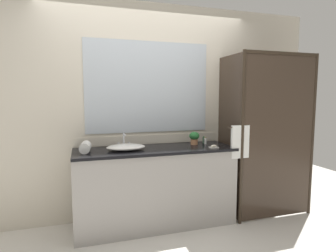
# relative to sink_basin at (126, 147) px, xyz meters

# --- Properties ---
(ground_plane) EXTENTS (8.00, 8.00, 0.00)m
(ground_plane) POSITION_rel_sink_basin_xyz_m (0.33, 0.00, -0.93)
(ground_plane) COLOR silver
(wall_back_with_mirror) EXTENTS (4.40, 0.06, 2.60)m
(wall_back_with_mirror) POSITION_rel_sink_basin_xyz_m (0.33, 0.35, 0.38)
(wall_back_with_mirror) COLOR beige
(wall_back_with_mirror) RESTS_ON ground_plane
(vanity_cabinet) EXTENTS (1.80, 0.58, 0.90)m
(vanity_cabinet) POSITION_rel_sink_basin_xyz_m (0.33, 0.01, -0.48)
(vanity_cabinet) COLOR #9E9993
(vanity_cabinet) RESTS_ON ground_plane
(shower_enclosure) EXTENTS (1.20, 0.59, 2.00)m
(shower_enclosure) POSITION_rel_sink_basin_xyz_m (1.61, -0.19, 0.09)
(shower_enclosure) COLOR #2D2319
(shower_enclosure) RESTS_ON ground_plane
(sink_basin) EXTENTS (0.42, 0.29, 0.07)m
(sink_basin) POSITION_rel_sink_basin_xyz_m (0.00, 0.00, 0.00)
(sink_basin) COLOR white
(sink_basin) RESTS_ON vanity_cabinet
(faucet) EXTENTS (0.17, 0.15, 0.17)m
(faucet) POSITION_rel_sink_basin_xyz_m (0.00, 0.16, 0.02)
(faucet) COLOR silver
(faucet) RESTS_ON vanity_cabinet
(potted_plant) EXTENTS (0.12, 0.12, 0.16)m
(potted_plant) POSITION_rel_sink_basin_xyz_m (0.85, 0.10, 0.06)
(potted_plant) COLOR #B77A51
(potted_plant) RESTS_ON vanity_cabinet
(soap_dish) EXTENTS (0.10, 0.07, 0.04)m
(soap_dish) POSITION_rel_sink_basin_xyz_m (0.98, -0.17, -0.02)
(soap_dish) COLOR silver
(soap_dish) RESTS_ON vanity_cabinet
(amenity_bottle_shampoo) EXTENTS (0.03, 0.03, 0.09)m
(amenity_bottle_shampoo) POSITION_rel_sink_basin_xyz_m (1.00, 0.16, 0.01)
(amenity_bottle_shampoo) COLOR #4C7056
(amenity_bottle_shampoo) RESTS_ON vanity_cabinet
(amenity_bottle_conditioner) EXTENTS (0.03, 0.03, 0.09)m
(amenity_bottle_conditioner) POSITION_rel_sink_basin_xyz_m (1.00, 0.10, 0.01)
(amenity_bottle_conditioner) COLOR white
(amenity_bottle_conditioner) RESTS_ON vanity_cabinet
(rolled_towel_near_edge) EXTENTS (0.13, 0.23, 0.11)m
(rolled_towel_near_edge) POSITION_rel_sink_basin_xyz_m (-0.43, 0.01, 0.02)
(rolled_towel_near_edge) COLOR white
(rolled_towel_near_edge) RESTS_ON vanity_cabinet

